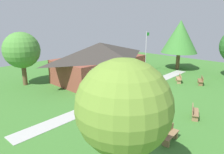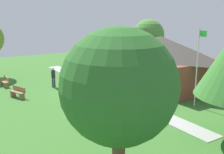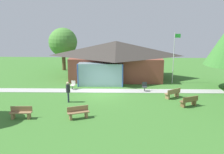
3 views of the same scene
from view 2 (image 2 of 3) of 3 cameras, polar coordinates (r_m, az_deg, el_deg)
ground_plane at (r=23.17m, az=-4.25°, el=-2.77°), size 44.00×44.00×0.00m
pavilion at (r=25.29m, az=9.64°, el=3.64°), size 11.06×7.47×4.30m
footpath at (r=23.63m, az=-2.08°, el=-2.39°), size 23.08×1.72×0.03m
flagpole at (r=19.43m, az=17.31°, el=2.56°), size 0.64×0.08×5.39m
bench_lawn_far_right at (r=15.75m, az=-2.08°, el=-9.12°), size 1.54×1.06×0.84m
bench_mid_right at (r=17.46m, az=2.53°, el=-6.82°), size 1.49×1.20×0.84m
bench_front_center at (r=22.32m, az=-18.94°, el=-3.03°), size 1.55×0.98×0.84m
bench_front_left at (r=26.06m, az=-21.29°, el=-0.93°), size 1.52×0.53×0.84m
patio_chair_west at (r=26.25m, az=-4.52°, el=0.08°), size 0.57×0.57×0.86m
patio_chair_lawn_spare at (r=20.30m, az=3.60°, el=-3.88°), size 0.44×0.44×0.86m
visitor_strolling_lawn at (r=24.35m, az=-12.06°, el=0.24°), size 0.34×0.34×1.74m
tree_behind_pavilion_left at (r=33.28m, az=7.55°, el=8.59°), size 3.73×3.73×5.62m
tree_far_east at (r=9.58m, az=1.45°, el=-2.07°), size 4.19×4.19×5.99m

